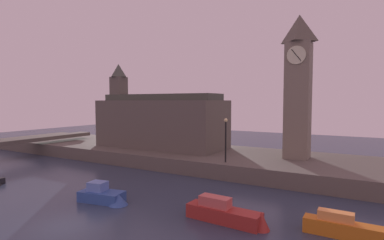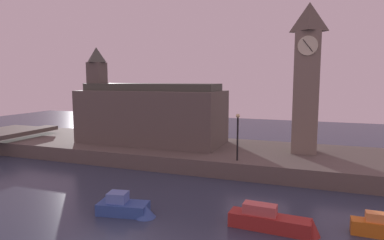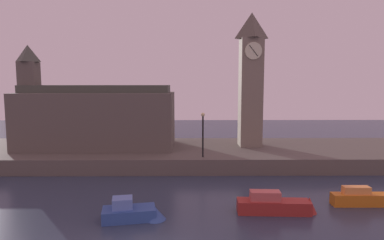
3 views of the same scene
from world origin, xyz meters
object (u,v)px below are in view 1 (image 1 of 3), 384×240
boat_dinghy_red (229,214)px  boat_patrol_orange (352,229)px  clock_tower (298,85)px  boat_tour_blue (105,196)px  parliament_hall (159,121)px  streetlamp (226,135)px

boat_dinghy_red → boat_patrol_orange: (6.49, 1.31, -0.03)m
boat_dinghy_red → boat_patrol_orange: size_ratio=1.12×
clock_tower → boat_tour_blue: size_ratio=3.51×
boat_dinghy_red → boat_patrol_orange: bearing=11.4°
parliament_hall → boat_dinghy_red: 22.55m
boat_dinghy_red → clock_tower: bearing=86.7°
streetlamp → boat_dinghy_red: streetlamp is taller
streetlamp → boat_patrol_orange: (11.08, -8.64, -3.60)m
parliament_hall → boat_dinghy_red: size_ratio=3.10×
clock_tower → parliament_hall: size_ratio=0.88×
boat_dinghy_red → streetlamp: bearing=114.7°
parliament_hall → streetlamp: size_ratio=3.90×
boat_dinghy_red → boat_tour_blue: 9.34m
parliament_hall → boat_dinghy_red: parliament_hall is taller
streetlamp → parliament_hall: bearing=155.8°
clock_tower → boat_patrol_orange: 17.57m
streetlamp → clock_tower: bearing=46.1°
clock_tower → boat_dinghy_red: bearing=-93.3°
parliament_hall → clock_tower: bearing=1.7°
streetlamp → boat_patrol_orange: bearing=-38.0°
clock_tower → boat_tour_blue: 21.27m
boat_patrol_orange → boat_dinghy_red: bearing=-168.6°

